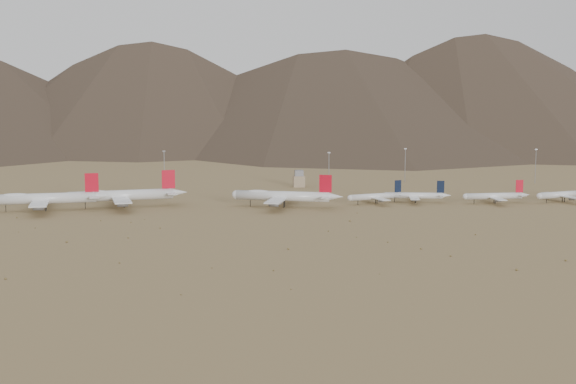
{
  "coord_description": "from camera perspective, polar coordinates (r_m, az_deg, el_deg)",
  "views": [
    {
      "loc": [
        -39.23,
        -446.84,
        72.03
      ],
      "look_at": [
        12.36,
        30.0,
        8.4
      ],
      "focal_mm": 50.0,
      "sensor_mm": 36.0,
      "label": 1
    }
  ],
  "objects": [
    {
      "name": "narrowbody_b",
      "position": [
        503.56,
        9.09,
        -0.25
      ],
      "size": [
        41.55,
        30.35,
        13.82
      ],
      "rotation": [
        0.0,
        0.0,
        -0.18
      ],
      "color": "silver",
      "rests_on": "ground"
    },
    {
      "name": "desert_scrub",
      "position": [
        364.15,
        0.66,
        -3.8
      ],
      "size": [
        430.87,
        175.28,
        0.85
      ],
      "color": "olive",
      "rests_on": "ground"
    },
    {
      "name": "narrowbody_a",
      "position": [
        496.67,
        6.34,
        -0.31
      ],
      "size": [
        40.48,
        30.06,
        13.78
      ],
      "rotation": [
        0.0,
        0.0,
        0.3
      ],
      "color": "silver",
      "rests_on": "ground"
    },
    {
      "name": "widebody_centre",
      "position": [
        487.06,
        -11.7,
        -0.22
      ],
      "size": [
        72.34,
        56.5,
        21.66
      ],
      "rotation": [
        0.0,
        0.0,
        0.17
      ],
      "color": "silver",
      "rests_on": "ground"
    },
    {
      "name": "mast_far_east",
      "position": [
        623.3,
        17.2,
        1.9
      ],
      "size": [
        2.0,
        0.6,
        25.7
      ],
      "color": "gray",
      "rests_on": "ground"
    },
    {
      "name": "mast_centre",
      "position": [
        567.79,
        2.93,
        1.7
      ],
      "size": [
        2.0,
        0.6,
        25.7
      ],
      "color": "gray",
      "rests_on": "ground"
    },
    {
      "name": "control_tower",
      "position": [
        574.94,
        0.78,
        0.89
      ],
      "size": [
        8.0,
        8.0,
        12.0
      ],
      "color": "tan",
      "rests_on": "ground"
    },
    {
      "name": "narrowbody_d",
      "position": [
        529.82,
        19.04,
        -0.16
      ],
      "size": [
        42.43,
        31.53,
        14.46
      ],
      "rotation": [
        0.0,
        0.0,
        0.3
      ],
      "color": "silver",
      "rests_on": "ground"
    },
    {
      "name": "ground",
      "position": [
        454.31,
        -1.14,
        -1.57
      ],
      "size": [
        3000.0,
        3000.0,
        0.0
      ],
      "primitive_type": "plane",
      "color": "#A38D54",
      "rests_on": "ground"
    },
    {
      "name": "mast_west",
      "position": [
        586.15,
        -8.79,
        1.81
      ],
      "size": [
        2.0,
        0.6,
        25.7
      ],
      "color": "gray",
      "rests_on": "ground"
    },
    {
      "name": "mountain_ridge",
      "position": [
        1349.67,
        -4.58,
        10.85
      ],
      "size": [
        4400.0,
        1000.0,
        300.0
      ],
      "color": "brown",
      "rests_on": "ground"
    },
    {
      "name": "mast_east",
      "position": [
        607.88,
        8.33,
        2.02
      ],
      "size": [
        2.0,
        0.6,
        25.7
      ],
      "color": "gray",
      "rests_on": "ground"
    },
    {
      "name": "widebody_east",
      "position": [
        477.56,
        -0.37,
        -0.28
      ],
      "size": [
        65.49,
        51.98,
        20.09
      ],
      "rotation": [
        0.0,
        0.0,
        -0.3
      ],
      "color": "silver",
      "rests_on": "ground"
    },
    {
      "name": "widebody_west",
      "position": [
        485.37,
        -16.97,
        -0.43
      ],
      "size": [
        71.67,
        55.57,
        21.33
      ],
      "rotation": [
        0.0,
        0.0,
        0.12
      ],
      "color": "silver",
      "rests_on": "ground"
    },
    {
      "name": "narrowbody_c",
      "position": [
        510.26,
        14.53,
        -0.27
      ],
      "size": [
        43.47,
        31.17,
        14.34
      ],
      "rotation": [
        0.0,
        0.0,
        0.04
      ],
      "color": "silver",
      "rests_on": "ground"
    }
  ]
}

